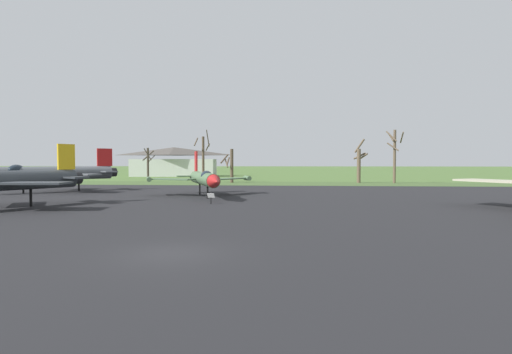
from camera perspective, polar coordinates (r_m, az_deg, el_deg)
name	(u,v)px	position (r m, az deg, el deg)	size (l,w,h in m)	color
ground_plane	(170,254)	(17.51, -11.42, -10.13)	(600.00, 600.00, 0.00)	#4C6B33
asphalt_apron	(232,207)	(34.75, -3.20, -3.96)	(76.57, 59.29, 0.05)	black
grass_verge_strip	(262,184)	(70.12, 0.84, -0.89)	(136.57, 12.00, 0.06)	#435C2E
jet_fighter_rear_center	(204,178)	(44.37, -7.01, -0.17)	(11.32, 13.48, 4.86)	#4C6B47
info_placard_rear_center	(211,197)	(36.71, -6.05, -2.72)	(0.67, 0.36, 0.96)	black
jet_fighter_rear_left	(48,173)	(55.69, -26.03, 0.51)	(13.66, 13.52, 5.33)	#565B60
bare_tree_far_left	(148,163)	(80.86, -14.24, 1.85)	(2.52, 2.22, 6.18)	#42382D
bare_tree_left_of_center	(203,157)	(76.60, -7.10, 2.72)	(2.70, 2.67, 9.27)	brown
bare_tree_center	(231,165)	(72.94, -3.42, 1.63)	(2.12, 3.07, 5.81)	brown
bare_tree_right_of_center	(359,163)	(74.49, 13.63, 1.88)	(2.35, 1.89, 7.57)	brown
bare_tree_far_right	(395,153)	(74.65, 18.05, 3.09)	(2.82, 2.62, 8.95)	brown
visitor_building	(174,162)	(107.81, -10.89, 1.97)	(21.83, 10.20, 7.21)	beige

